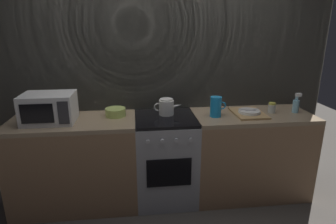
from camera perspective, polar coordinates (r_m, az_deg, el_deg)
ground_plane at (r=3.20m, az=-0.47°, el=-16.51°), size 8.00×8.00×0.00m
back_wall at (r=3.04m, az=-1.20°, el=6.29°), size 3.60×0.05×2.40m
counter_left at (r=3.02m, az=-17.99°, el=-9.72°), size 1.20×0.60×0.90m
stove_unit at (r=2.97m, az=-0.49°, el=-9.29°), size 0.60×0.63×0.90m
counter_right at (r=3.19m, az=15.98°, el=-8.07°), size 1.20×0.60×0.90m
microwave at (r=2.84m, az=-22.78°, el=0.75°), size 0.46×0.35×0.27m
kettle at (r=2.85m, az=-0.31°, el=1.03°), size 0.28×0.15×0.17m
mixing_bowl at (r=2.86m, az=-10.50°, el=-0.03°), size 0.20×0.20×0.08m
pitcher at (r=2.82m, az=9.61°, el=1.05°), size 0.16×0.11×0.20m
dish_pile at (r=2.99m, az=15.90°, el=-0.12°), size 0.30×0.40×0.06m
spice_jar at (r=3.12m, az=20.13°, el=0.81°), size 0.08×0.08×0.10m
spray_bottle at (r=3.21m, az=24.32°, el=1.30°), size 0.08×0.06×0.20m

